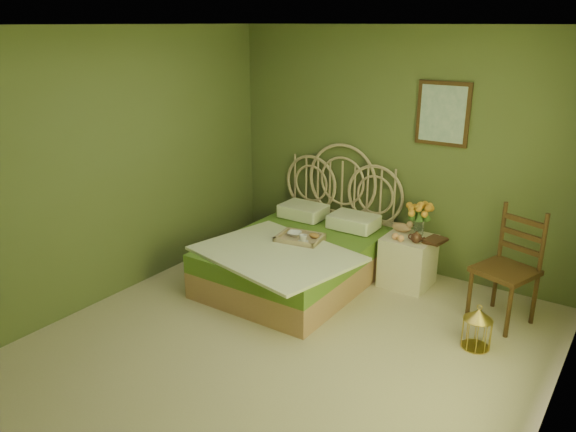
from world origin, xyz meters
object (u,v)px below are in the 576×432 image
Objects in this scene: nightstand at (409,253)px; birdcage at (477,329)px; bed at (299,255)px; chair at (509,259)px.

nightstand is 1.28m from birdcage.
bed is 2.07m from chair.
birdcage is at bearing -74.94° from chair.
nightstand is at bearing 29.51° from bed.
birdcage is (-0.05, -0.66, -0.41)m from chair.
bed reaches higher than birdcage.
bed is at bearing 172.36° from birdcage.
bed is at bearing -149.77° from chair.
bed is at bearing -150.49° from nightstand.
bed is 2.21× the size of nightstand.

